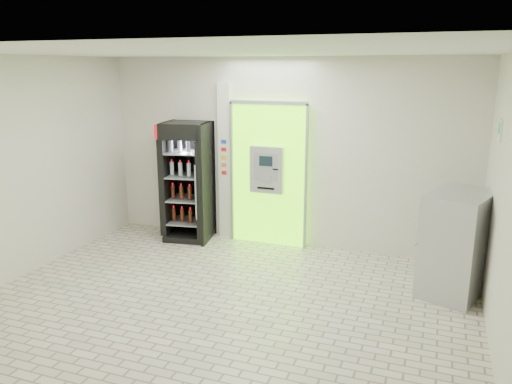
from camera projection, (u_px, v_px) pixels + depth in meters
The scene contains 7 objects.
ground at pixel (220, 308), 6.06m from camera, with size 6.00×6.00×0.00m, color beige.
room_shell at pixel (217, 158), 5.61m from camera, with size 6.00×6.00×6.00m.
atm_assembly at pixel (269, 173), 8.04m from camera, with size 1.30×0.24×2.33m.
pillar at pixel (225, 162), 8.30m from camera, with size 0.22×0.11×2.60m.
beverage_cooler at pixel (188, 184), 8.32m from camera, with size 0.84×0.80×1.97m.
steel_cabinet at pixel (457, 244), 6.32m from camera, with size 0.98×1.16×1.33m.
exit_sign at pixel (500, 130), 5.81m from camera, with size 0.02×0.22×0.26m.
Camera 1 is at (2.32, -5.04, 2.85)m, focal length 35.00 mm.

